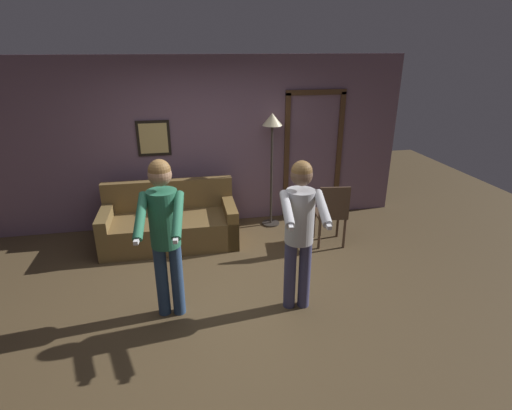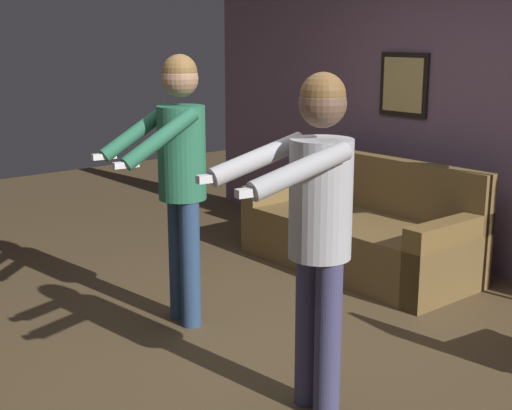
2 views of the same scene
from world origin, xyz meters
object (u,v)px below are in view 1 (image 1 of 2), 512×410
Objects in this scene: dining_chair_distant at (332,212)px; person_standing_right at (300,224)px; couch at (170,225)px; torchiere_lamp at (272,136)px; person_standing_left at (164,226)px.

person_standing_right is at bearing -124.05° from dining_chair_distant.
dining_chair_distant is (2.26, -0.53, 0.25)m from couch.
person_standing_right is (1.36, -1.86, 0.74)m from couch.
torchiere_lamp is at bearing 127.00° from dining_chair_distant.
torchiere_lamp is at bearing 52.67° from person_standing_left.
couch is 2.43m from person_standing_right.
torchiere_lamp is (1.59, 0.36, 1.18)m from couch.
person_standing_left reaches higher than dining_chair_distant.
dining_chair_distant is (0.67, -0.89, -0.93)m from torchiere_lamp.
person_standing_right reaches higher than couch.
torchiere_lamp is at bearing 12.65° from couch.
couch is 2.34m from dining_chair_distant.
dining_chair_distant reaches higher than couch.
torchiere_lamp is 1.07× the size of person_standing_right.
couch is at bearing 90.21° from person_standing_left.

